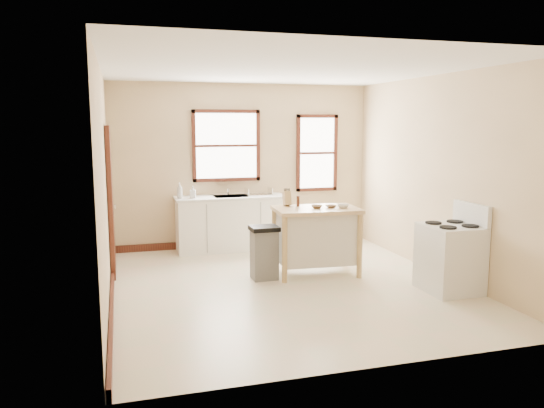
{
  "coord_description": "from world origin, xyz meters",
  "views": [
    {
      "loc": [
        -2.07,
        -6.46,
        2.12
      ],
      "look_at": [
        -0.09,
        0.4,
        1.04
      ],
      "focal_mm": 35.0,
      "sensor_mm": 36.0,
      "label": 1
    }
  ],
  "objects": [
    {
      "name": "floor",
      "position": [
        0.0,
        0.0,
        0.0
      ],
      "size": [
        5.0,
        5.0,
        0.0
      ],
      "primitive_type": "plane",
      "color": "beige",
      "rests_on": "ground"
    },
    {
      "name": "ceiling",
      "position": [
        0.0,
        0.0,
        2.8
      ],
      "size": [
        5.0,
        5.0,
        0.0
      ],
      "primitive_type": "plane",
      "rotation": [
        3.14,
        0.0,
        0.0
      ],
      "color": "white",
      "rests_on": "ground"
    },
    {
      "name": "wall_back",
      "position": [
        0.0,
        2.5,
        1.4
      ],
      "size": [
        4.5,
        0.04,
        2.8
      ],
      "primitive_type": "cube",
      "color": "beige",
      "rests_on": "ground"
    },
    {
      "name": "wall_left",
      "position": [
        -2.25,
        0.0,
        1.4
      ],
      "size": [
        0.04,
        5.0,
        2.8
      ],
      "primitive_type": "cube",
      "color": "beige",
      "rests_on": "ground"
    },
    {
      "name": "wall_right",
      "position": [
        2.25,
        0.0,
        1.4
      ],
      "size": [
        0.04,
        5.0,
        2.8
      ],
      "primitive_type": "cube",
      "color": "beige",
      "rests_on": "ground"
    },
    {
      "name": "window_main",
      "position": [
        -0.3,
        2.48,
        1.75
      ],
      "size": [
        1.17,
        0.06,
        1.22
      ],
      "primitive_type": null,
      "color": "#3C1610",
      "rests_on": "wall_back"
    },
    {
      "name": "window_side",
      "position": [
        1.35,
        2.48,
        1.6
      ],
      "size": [
        0.77,
        0.06,
        1.37
      ],
      "primitive_type": null,
      "color": "#3C1610",
      "rests_on": "wall_back"
    },
    {
      "name": "door_left",
      "position": [
        -2.21,
        1.3,
        1.05
      ],
      "size": [
        0.06,
        0.9,
        2.1
      ],
      "primitive_type": "cube",
      "color": "#3C1610",
      "rests_on": "ground"
    },
    {
      "name": "baseboard_back",
      "position": [
        0.0,
        2.47,
        0.06
      ],
      "size": [
        4.5,
        0.04,
        0.12
      ],
      "primitive_type": "cube",
      "color": "#3C1610",
      "rests_on": "ground"
    },
    {
      "name": "baseboard_left",
      "position": [
        -2.22,
        0.0,
        0.06
      ],
      "size": [
        0.04,
        5.0,
        0.12
      ],
      "primitive_type": "cube",
      "color": "#3C1610",
      "rests_on": "ground"
    },
    {
      "name": "sink_counter",
      "position": [
        -0.3,
        2.2,
        0.46
      ],
      "size": [
        1.86,
        0.62,
        0.92
      ],
      "primitive_type": null,
      "color": "white",
      "rests_on": "ground"
    },
    {
      "name": "faucet",
      "position": [
        -0.3,
        2.38,
        1.03
      ],
      "size": [
        0.03,
        0.03,
        0.22
      ],
      "primitive_type": "cylinder",
      "color": "silver",
      "rests_on": "sink_counter"
    },
    {
      "name": "soap_bottle_a",
      "position": [
        -1.14,
        2.17,
        1.05
      ],
      "size": [
        0.13,
        0.13,
        0.26
      ],
      "primitive_type": "imported",
      "rotation": [
        0.0,
        0.0,
        -0.36
      ],
      "color": "#B2B2B2",
      "rests_on": "sink_counter"
    },
    {
      "name": "soap_bottle_b",
      "position": [
        -0.94,
        2.13,
        1.02
      ],
      "size": [
        0.11,
        0.11,
        0.2
      ],
      "primitive_type": "imported",
      "rotation": [
        0.0,
        0.0,
        -0.23
      ],
      "color": "#B2B2B2",
      "rests_on": "sink_counter"
    },
    {
      "name": "dish_rack",
      "position": [
        0.19,
        2.19,
        0.97
      ],
      "size": [
        0.46,
        0.37,
        0.11
      ],
      "primitive_type": null,
      "rotation": [
        0.0,
        0.0,
        0.09
      ],
      "color": "silver",
      "rests_on": "sink_counter"
    },
    {
      "name": "kitchen_island",
      "position": [
        0.56,
        0.41,
        0.48
      ],
      "size": [
        1.22,
        0.82,
        0.95
      ],
      "primitive_type": null,
      "rotation": [
        0.0,
        0.0,
        -0.07
      ],
      "color": "tan",
      "rests_on": "ground"
    },
    {
      "name": "knife_block",
      "position": [
        0.22,
        0.69,
        1.05
      ],
      "size": [
        0.11,
        0.11,
        0.2
      ],
      "primitive_type": null,
      "rotation": [
        0.0,
        0.0,
        0.05
      ],
      "color": "tan",
      "rests_on": "kitchen_island"
    },
    {
      "name": "pepper_grinder",
      "position": [
        0.36,
        0.6,
        1.03
      ],
      "size": [
        0.06,
        0.06,
        0.15
      ],
      "primitive_type": "cylinder",
      "rotation": [
        0.0,
        0.0,
        0.31
      ],
      "color": "#472213",
      "rests_on": "kitchen_island"
    },
    {
      "name": "bowl_a",
      "position": [
        0.56,
        0.38,
        0.98
      ],
      "size": [
        0.21,
        0.21,
        0.04
      ],
      "primitive_type": "imported",
      "rotation": [
        0.0,
        0.0,
        -0.29
      ],
      "color": "brown",
      "rests_on": "kitchen_island"
    },
    {
      "name": "bowl_b",
      "position": [
        0.76,
        0.36,
        0.97
      ],
      "size": [
        0.17,
        0.17,
        0.04
      ],
      "primitive_type": "imported",
      "rotation": [
        0.0,
        0.0,
        0.15
      ],
      "color": "brown",
      "rests_on": "kitchen_island"
    },
    {
      "name": "bowl_c",
      "position": [
        0.92,
        0.3,
        0.98
      ],
      "size": [
        0.2,
        0.2,
        0.05
      ],
      "primitive_type": "imported",
      "rotation": [
        0.0,
        0.0,
        -0.34
      ],
      "color": "silver",
      "rests_on": "kitchen_island"
    },
    {
      "name": "trash_bin",
      "position": [
        -0.21,
        0.38,
        0.37
      ],
      "size": [
        0.39,
        0.33,
        0.74
      ],
      "primitive_type": null,
      "rotation": [
        0.0,
        0.0,
        0.02
      ],
      "color": "slate",
      "rests_on": "ground"
    },
    {
      "name": "gas_stove",
      "position": [
        1.92,
        -0.79,
        0.56
      ],
      "size": [
        0.69,
        0.7,
        1.13
      ],
      "primitive_type": null,
      "color": "silver",
      "rests_on": "ground"
    }
  ]
}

